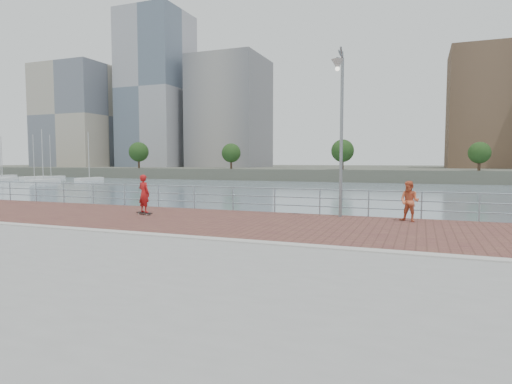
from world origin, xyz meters
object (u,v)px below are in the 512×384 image
(street_lamp, at_px, (340,103))
(skateboarder, at_px, (144,194))
(guardrail, at_px, (297,198))
(bystander, at_px, (409,201))

(street_lamp, relative_size, skateboarder, 3.98)
(guardrail, distance_m, skateboarder, 6.63)
(guardrail, xyz_separation_m, street_lamp, (2.00, -0.98, 3.94))
(skateboarder, height_order, bystander, skateboarder)
(guardrail, height_order, street_lamp, street_lamp)
(guardrail, bearing_deg, bystander, -11.60)
(bystander, bearing_deg, guardrail, -168.57)
(guardrail, relative_size, skateboarder, 23.88)
(guardrail, distance_m, bystander, 4.80)
(guardrail, height_order, skateboarder, skateboarder)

